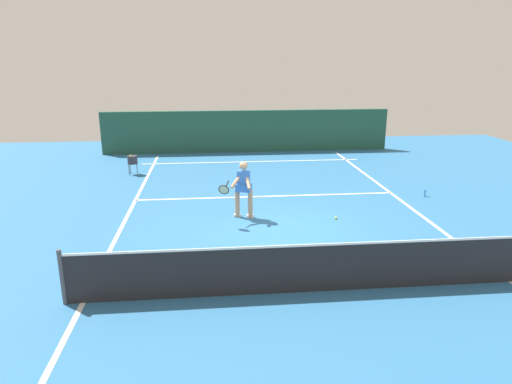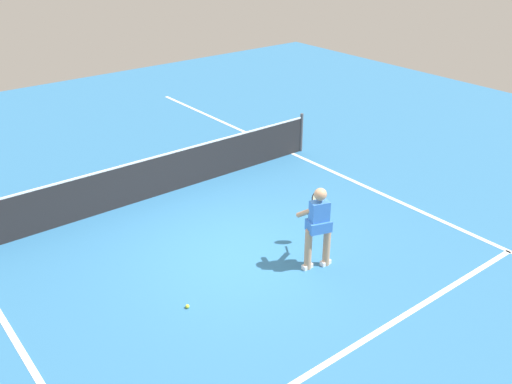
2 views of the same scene
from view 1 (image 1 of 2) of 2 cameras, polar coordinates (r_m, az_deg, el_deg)
name	(u,v)px [view 1 (image 1 of 2)]	position (r m, az deg, el deg)	size (l,w,h in m)	color
ground_plane	(281,232)	(11.46, 3.17, -5.01)	(27.54, 27.54, 0.00)	teal
court_back_wall	(247,131)	(21.15, -1.09, 7.58)	(13.05, 0.24, 1.89)	#23513D
baseline_marking	(252,162)	(19.17, -0.53, 3.80)	(9.05, 0.10, 0.01)	white
service_line_marking	(266,196)	(14.34, 1.30, -0.54)	(8.05, 0.10, 0.01)	white
sideline_left_marking	(436,226)	(12.70, 21.46, -3.99)	(0.10, 19.19, 0.01)	white
sideline_right_marking	(116,238)	(11.57, -17.02, -5.50)	(0.10, 19.19, 0.01)	white
court_net	(307,268)	(8.53, 6.38, -9.38)	(8.73, 0.08, 1.03)	#4C4C51
tennis_player	(243,187)	(12.22, -1.62, 0.57)	(0.97, 0.87, 1.55)	tan
tennis_ball_near	(336,218)	(12.52, 9.90, -3.20)	(0.07, 0.07, 0.07)	#D1E533
ball_hopper	(132,160)	(17.56, -15.13, 3.87)	(0.36, 0.36, 0.74)	#333338
water_bottle	(425,193)	(15.24, 20.25, -0.09)	(0.07, 0.07, 0.24)	#4C9EE5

